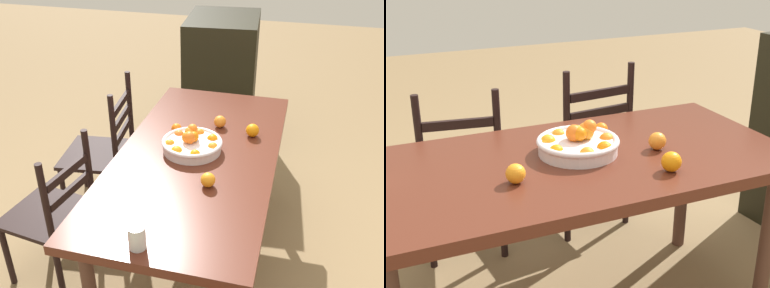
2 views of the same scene
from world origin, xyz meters
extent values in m
plane|color=olive|center=(0.00, 0.00, 0.00)|extent=(12.00, 12.00, 0.00)
cube|color=#522417|center=(0.00, 0.00, 0.74)|extent=(1.73, 0.85, 0.05)
cylinder|color=#4E3126|center=(0.75, -0.31, 0.36)|extent=(0.06, 0.06, 0.72)
cylinder|color=#4E3126|center=(0.75, 0.31, 0.36)|extent=(0.06, 0.06, 0.72)
cube|color=black|center=(-0.31, 0.79, 0.43)|extent=(0.48, 0.48, 0.03)
cylinder|color=black|center=(-0.11, 0.94, 0.21)|extent=(0.04, 0.04, 0.42)
cylinder|color=black|center=(-0.47, 0.99, 0.21)|extent=(0.04, 0.04, 0.42)
cylinder|color=black|center=(-0.16, 0.58, 0.21)|extent=(0.04, 0.04, 0.42)
cylinder|color=black|center=(-0.52, 0.63, 0.21)|extent=(0.04, 0.04, 0.42)
cylinder|color=black|center=(-0.16, 0.58, 0.68)|extent=(0.04, 0.04, 0.47)
cylinder|color=black|center=(-0.52, 0.63, 0.68)|extent=(0.04, 0.04, 0.47)
cube|color=black|center=(-0.34, 0.61, 0.64)|extent=(0.33, 0.07, 0.04)
cube|color=black|center=(-0.34, 0.61, 0.76)|extent=(0.33, 0.07, 0.04)
cube|color=black|center=(0.38, 0.81, 0.42)|extent=(0.50, 0.50, 0.03)
cylinder|color=black|center=(0.55, 1.03, 0.20)|extent=(0.04, 0.04, 0.41)
cylinder|color=black|center=(0.16, 0.98, 0.20)|extent=(0.04, 0.04, 0.41)
cylinder|color=black|center=(0.60, 0.64, 0.20)|extent=(0.04, 0.04, 0.41)
cylinder|color=black|center=(0.21, 0.59, 0.20)|extent=(0.04, 0.04, 0.41)
cylinder|color=black|center=(0.60, 0.64, 0.70)|extent=(0.04, 0.04, 0.53)
cylinder|color=black|center=(0.21, 0.59, 0.70)|extent=(0.04, 0.04, 0.53)
cube|color=black|center=(0.40, 0.61, 0.62)|extent=(0.36, 0.07, 0.04)
cube|color=black|center=(0.40, 0.61, 0.72)|extent=(0.36, 0.07, 0.04)
cube|color=black|center=(0.40, 0.61, 0.82)|extent=(0.36, 0.07, 0.04)
cube|color=black|center=(1.68, 0.20, 0.55)|extent=(0.79, 0.66, 1.10)
cylinder|color=silver|center=(0.03, 0.04, 0.79)|extent=(0.32, 0.32, 0.05)
torus|color=silver|center=(0.03, 0.04, 0.82)|extent=(0.33, 0.33, 0.02)
sphere|color=orange|center=(0.15, 0.03, 0.81)|extent=(0.06, 0.06, 0.06)
sphere|color=orange|center=(0.10, 0.13, 0.81)|extent=(0.06, 0.06, 0.06)
sphere|color=orange|center=(-0.01, 0.15, 0.81)|extent=(0.06, 0.06, 0.06)
sphere|color=orange|center=(-0.08, 0.09, 0.81)|extent=(0.07, 0.07, 0.07)
sphere|color=orange|center=(-0.08, -0.01, 0.81)|extent=(0.06, 0.06, 0.06)
sphere|color=orange|center=(0.01, -0.08, 0.81)|extent=(0.06, 0.06, 0.06)
sphere|color=orange|center=(0.10, -0.06, 0.81)|extent=(0.07, 0.07, 0.07)
sphere|color=orange|center=(0.08, 0.05, 0.87)|extent=(0.06, 0.06, 0.06)
sphere|color=orange|center=(0.03, 0.03, 0.85)|extent=(0.06, 0.06, 0.06)
sphere|color=orange|center=(0.07, 0.06, 0.85)|extent=(0.07, 0.07, 0.07)
sphere|color=orange|center=(0.02, 0.05, 0.85)|extent=(0.07, 0.07, 0.07)
sphere|color=orange|center=(0.03, 0.05, 0.85)|extent=(0.06, 0.06, 0.06)
sphere|color=orange|center=(0.02, 0.06, 0.85)|extent=(0.06, 0.06, 0.06)
sphere|color=orange|center=(0.07, 0.05, 0.85)|extent=(0.06, 0.06, 0.06)
sphere|color=orange|center=(0.34, -0.05, 0.80)|extent=(0.07, 0.07, 0.07)
sphere|color=orange|center=(0.28, -0.26, 0.81)|extent=(0.08, 0.08, 0.08)
sphere|color=orange|center=(0.20, 0.18, 0.80)|extent=(0.06, 0.06, 0.06)
sphere|color=orange|center=(-0.28, -0.12, 0.80)|extent=(0.07, 0.07, 0.07)
cylinder|color=silver|center=(-0.77, 0.05, 0.82)|extent=(0.07, 0.07, 0.10)
camera|label=1|loc=(-2.04, -0.51, 2.02)|focal=42.03mm
camera|label=2|loc=(-0.76, -1.76, 1.59)|focal=49.39mm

